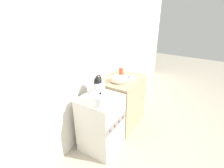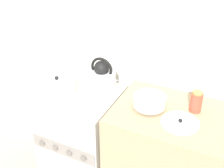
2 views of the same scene
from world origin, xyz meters
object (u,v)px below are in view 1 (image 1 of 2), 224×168
(kettle, at_px, (98,86))
(storage_jar, at_px, (121,71))
(loose_pot_lid, at_px, (129,78))
(stove, at_px, (101,123))
(cooking_pot, at_px, (101,99))
(enamel_bowl, at_px, (118,79))

(kettle, relative_size, storage_jar, 1.87)
(storage_jar, distance_m, loose_pot_lid, 0.19)
(stove, height_order, cooking_pot, cooking_pot)
(cooking_pot, xyz_separation_m, storage_jar, (0.93, 0.21, 0.03))
(cooking_pot, relative_size, enamel_bowl, 1.15)
(stove, distance_m, loose_pot_lid, 0.89)
(loose_pot_lid, bearing_deg, enamel_bowl, 161.14)
(stove, relative_size, cooking_pot, 3.42)
(kettle, height_order, storage_jar, kettle)
(stove, relative_size, enamel_bowl, 3.93)
(stove, xyz_separation_m, enamel_bowl, (0.52, 0.02, 0.50))
(enamel_bowl, bearing_deg, loose_pot_lid, -18.86)
(cooking_pot, bearing_deg, kettle, 40.61)
(loose_pot_lid, bearing_deg, cooking_pot, -177.72)
(stove, bearing_deg, enamel_bowl, 2.21)
(enamel_bowl, xyz_separation_m, storage_jar, (0.28, 0.09, 0.02))
(loose_pot_lid, bearing_deg, stove, 175.56)
(enamel_bowl, xyz_separation_m, loose_pot_lid, (0.23, -0.08, -0.04))
(enamel_bowl, relative_size, storage_jar, 1.51)
(cooking_pot, distance_m, storage_jar, 0.95)
(stove, bearing_deg, kettle, 43.32)
(kettle, relative_size, loose_pot_lid, 1.12)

